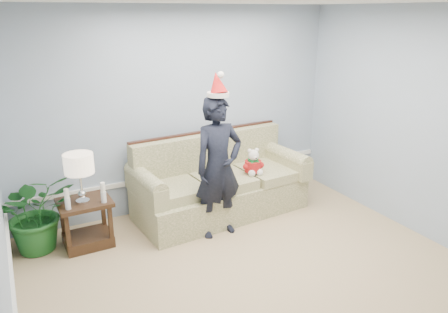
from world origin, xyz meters
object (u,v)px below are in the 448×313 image
houseplant (36,212)px  teddy_bear (253,165)px  man (218,167)px  side_table (87,228)px  table_lamp (79,166)px  sofa (219,186)px

houseplant → teddy_bear: bearing=-6.1°
man → teddy_bear: (0.67, 0.31, -0.17)m
houseplant → teddy_bear: houseplant is taller
houseplant → man: 2.12m
side_table → table_lamp: bearing=-113.1°
sofa → side_table: size_ratio=3.91×
sofa → teddy_bear: bearing=-34.9°
houseplant → side_table: bearing=-18.1°
table_lamp → sofa: bearing=5.1°
sofa → houseplant: bearing=174.3°
sofa → man: 0.78m
table_lamp → man: 1.57m
houseplant → teddy_bear: (2.67, -0.29, 0.22)m
table_lamp → houseplant: size_ratio=0.62×
side_table → teddy_bear: bearing=-3.2°
table_lamp → teddy_bear: bearing=-2.0°
side_table → man: man is taller
side_table → man: 1.68m
sofa → teddy_bear: (0.40, -0.23, 0.31)m
sofa → teddy_bear: sofa is taller
side_table → table_lamp: size_ratio=1.03×
table_lamp → man: bearing=-14.2°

